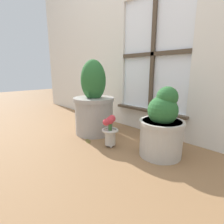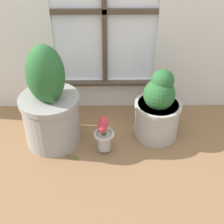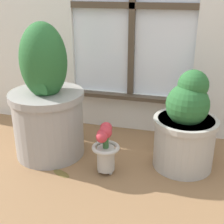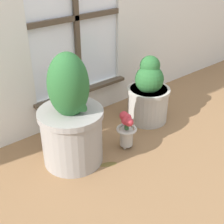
{
  "view_description": "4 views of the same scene",
  "coord_description": "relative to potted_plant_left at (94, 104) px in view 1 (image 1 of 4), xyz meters",
  "views": [
    {
      "loc": [
        0.99,
        -0.8,
        0.62
      ],
      "look_at": [
        -0.05,
        0.18,
        0.28
      ],
      "focal_mm": 28.0,
      "sensor_mm": 36.0,
      "label": 1
    },
    {
      "loc": [
        0.03,
        -1.46,
        1.46
      ],
      "look_at": [
        0.05,
        0.24,
        0.23
      ],
      "focal_mm": 50.0,
      "sensor_mm": 36.0,
      "label": 2
    },
    {
      "loc": [
        0.37,
        -1.18,
        0.89
      ],
      "look_at": [
        -0.0,
        0.23,
        0.29
      ],
      "focal_mm": 50.0,
      "sensor_mm": 36.0,
      "label": 3
    },
    {
      "loc": [
        -1.19,
        -1.16,
        1.27
      ],
      "look_at": [
        -0.05,
        0.22,
        0.24
      ],
      "focal_mm": 50.0,
      "sensor_mm": 36.0,
      "label": 4
    }
  ],
  "objects": [
    {
      "name": "potted_plant_right",
      "position": [
        0.73,
        0.06,
        -0.07
      ],
      "size": [
        0.32,
        0.32,
        0.51
      ],
      "color": "#B7B2A8",
      "rests_on": "ground_plane"
    },
    {
      "name": "ground_plane",
      "position": [
        0.36,
        -0.23,
        -0.29
      ],
      "size": [
        10.0,
        10.0,
        0.0
      ],
      "primitive_type": "plane",
      "color": "olive"
    },
    {
      "name": "flower_vase",
      "position": [
        0.35,
        -0.11,
        -0.15
      ],
      "size": [
        0.14,
        0.14,
        0.27
      ],
      "color": "#BCB7AD",
      "rests_on": "ground_plane"
    },
    {
      "name": "fallen_leaf",
      "position": [
        0.14,
        -0.18,
        -0.29
      ],
      "size": [
        0.12,
        0.09,
        0.01
      ],
      "color": "brown",
      "rests_on": "ground_plane"
    },
    {
      "name": "potted_plant_left",
      "position": [
        0.0,
        0.0,
        0.0
      ],
      "size": [
        0.4,
        0.4,
        0.72
      ],
      "color": "#9E9993",
      "rests_on": "ground_plane"
    }
  ]
}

